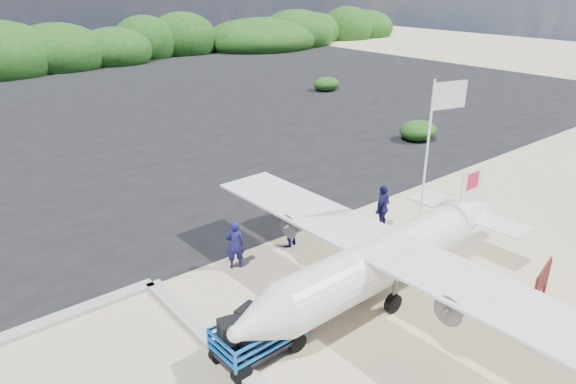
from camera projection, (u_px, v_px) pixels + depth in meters
name	position (u px, v px, depth m)	size (l,w,h in m)	color
ground	(354.00, 304.00, 16.24)	(160.00, 160.00, 0.00)	beige
asphalt_apron	(61.00, 118.00, 37.76)	(90.00, 50.00, 0.04)	#B2B2B2
baggage_cart	(259.00, 355.00, 14.03)	(2.62, 1.50, 1.31)	blue
flagpole	(414.00, 266.00, 18.35)	(1.33, 0.55, 6.66)	white
signboard	(537.00, 303.00, 16.29)	(1.65, 0.16, 1.36)	#5B1E1A
crew_a	(235.00, 245.00, 17.95)	(0.66, 0.44, 1.82)	#161552
crew_b	(288.00, 228.00, 19.48)	(0.72, 0.56, 1.49)	#161552
crew_c	(383.00, 208.00, 20.64)	(1.15, 0.48, 1.96)	#161552
aircraft_large	(241.00, 97.00, 44.27)	(14.12, 14.12, 4.24)	#B2B2B2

